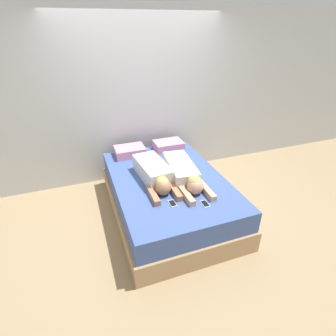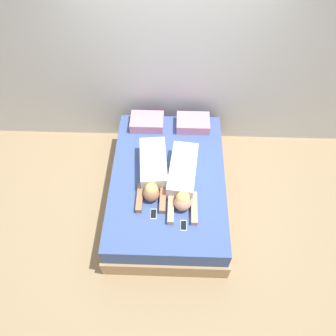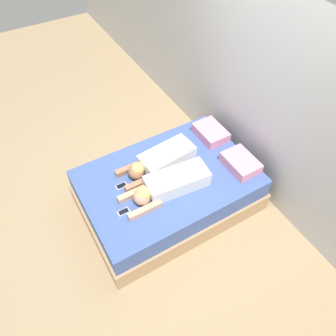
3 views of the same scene
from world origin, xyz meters
name	(u,v)px [view 3 (image 3 of 3)]	position (x,y,z in m)	size (l,w,h in m)	color
ground_plane	(168,203)	(0.00, 0.00, 0.00)	(12.00, 12.00, 0.00)	#9E8460
wall_back	(258,94)	(0.00, 1.22, 1.30)	(12.00, 0.06, 2.60)	silver
bed	(168,190)	(0.00, 0.00, 0.27)	(1.46, 2.13, 0.55)	tan
pillow_head_left	(211,133)	(-0.32, 0.84, 0.62)	(0.45, 0.32, 0.13)	pink
pillow_head_right	(241,163)	(0.32, 0.84, 0.62)	(0.45, 0.32, 0.13)	pink
person_left	(160,161)	(-0.18, -0.01, 0.66)	(0.38, 0.98, 0.22)	silver
person_right	(168,185)	(0.18, -0.11, 0.65)	(0.39, 1.07, 0.23)	silver
cell_phone_left	(121,186)	(-0.15, -0.55, 0.56)	(0.07, 0.13, 0.01)	silver
cell_phone_right	(124,212)	(0.19, -0.68, 0.56)	(0.07, 0.13, 0.01)	silver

